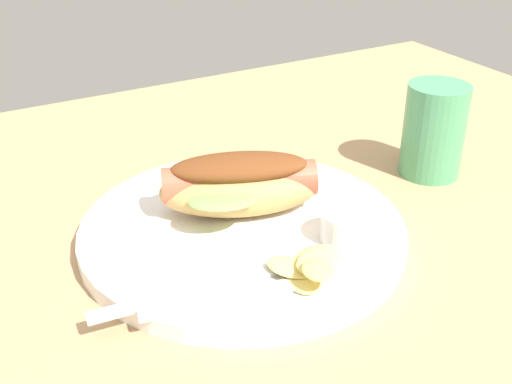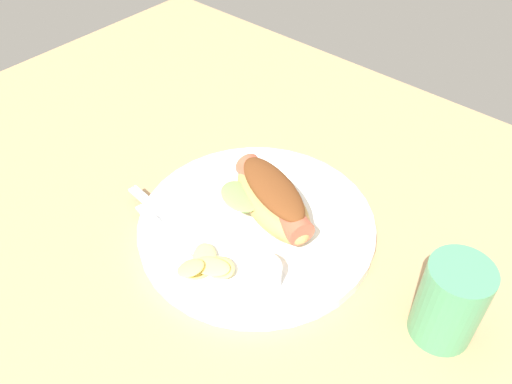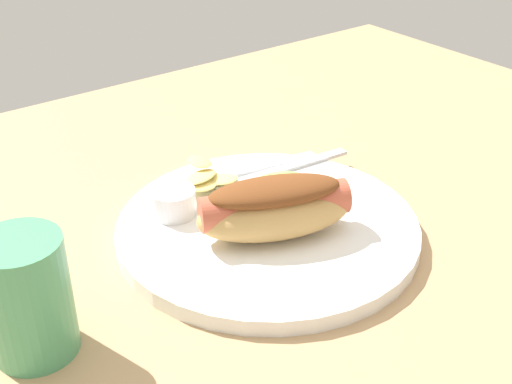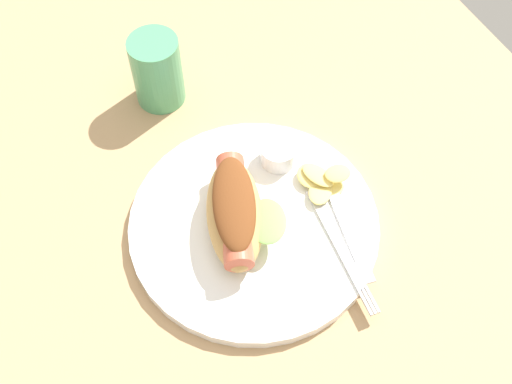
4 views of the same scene
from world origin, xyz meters
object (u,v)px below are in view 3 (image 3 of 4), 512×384
hot_dog (275,207)px  chips_pile (206,177)px  knife (263,166)px  plate (268,228)px  fork (281,170)px  sauce_ramekin (173,202)px  drinking_cup (28,297)px

hot_dog → chips_pile: (-0.05, 11.75, -1.99)cm
hot_dog → chips_pile: bearing=112.0°
hot_dog → knife: (7.24, 11.25, -2.78)cm
chips_pile → plate: bearing=-85.2°
fork → knife: same height
sauce_ramekin → fork: bearing=2.0°
knife → sauce_ramekin: bearing=-158.4°
plate → chips_pile: chips_pile is taller
plate → sauce_ramekin: size_ratio=6.58×
hot_dog → fork: size_ratio=0.95×
chips_pile → drinking_cup: bearing=-153.9°
knife → drinking_cup: size_ratio=1.31×
plate → drinking_cup: drinking_cup is taller
plate → drinking_cup: bearing=-175.8°
sauce_ramekin → knife: bearing=10.4°
sauce_ramekin → fork: (14.18, 0.49, -1.17)cm
sauce_ramekin → drinking_cup: drinking_cup is taller
chips_pile → drinking_cup: 26.30cm
hot_dog → drinking_cup: bearing=-158.9°
plate → hot_dog: bearing=-110.7°
hot_dog → fork: bearing=70.0°
plate → hot_dog: (-0.77, -2.02, 3.76)cm
chips_pile → drinking_cup: size_ratio=0.69×
hot_dog → sauce_ramekin: (-5.86, 8.85, -1.59)cm
plate → hot_dog: size_ratio=1.83×
drinking_cup → sauce_ramekin: bearing=25.9°
plate → fork: size_ratio=1.74×
sauce_ramekin → chips_pile: 6.51cm
fork → chips_pile: 8.74cm
hot_dog → fork: (8.32, 9.34, -2.76)cm
plate → chips_pile: bearing=94.8°
plate → fork: (7.55, 7.32, 1.00)cm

